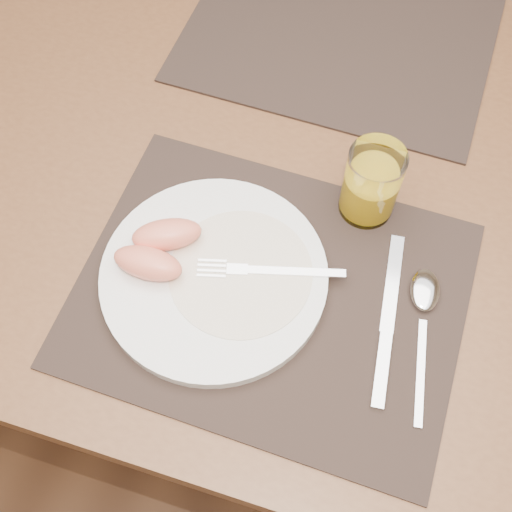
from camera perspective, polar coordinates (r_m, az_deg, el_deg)
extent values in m
plane|color=#55331D|center=(1.54, 3.10, -8.08)|extent=(5.00, 5.00, 0.00)
cube|color=brown|center=(0.89, 5.35, 8.36)|extent=(1.40, 0.90, 0.04)
cylinder|color=brown|center=(1.58, -15.28, 15.63)|extent=(0.06, 0.06, 0.71)
cube|color=#2D211C|center=(0.76, 1.29, -3.36)|extent=(0.46, 0.36, 0.00)
cube|color=#2D211C|center=(1.03, 7.35, 18.85)|extent=(0.46, 0.37, 0.00)
cylinder|color=white|center=(0.76, -3.75, -1.79)|extent=(0.27, 0.27, 0.02)
cylinder|color=white|center=(0.75, -1.39, -1.45)|extent=(0.17, 0.17, 0.00)
cube|color=silver|center=(0.75, 3.64, -1.42)|extent=(0.11, 0.04, 0.00)
cube|color=silver|center=(0.75, -1.68, -1.21)|extent=(0.03, 0.02, 0.00)
cube|color=silver|center=(0.76, -3.95, -1.12)|extent=(0.04, 0.03, 0.00)
cube|color=silver|center=(0.78, 12.01, -2.34)|extent=(0.03, 0.13, 0.00)
cube|color=silver|center=(0.74, 11.11, -9.85)|extent=(0.02, 0.09, 0.01)
cube|color=silver|center=(0.74, 14.40, -9.95)|extent=(0.03, 0.13, 0.00)
ellipsoid|color=silver|center=(0.78, 14.79, -2.93)|extent=(0.04, 0.06, 0.01)
cylinder|color=white|center=(0.79, 10.23, 6.39)|extent=(0.07, 0.07, 0.10)
cylinder|color=yellow|center=(0.80, 10.01, 5.60)|extent=(0.06, 0.06, 0.06)
ellipsoid|color=#EC7F60|center=(0.75, -9.60, -0.63)|extent=(0.08, 0.04, 0.03)
ellipsoid|color=#EC7F60|center=(0.77, -7.93, 1.91)|extent=(0.09, 0.07, 0.03)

